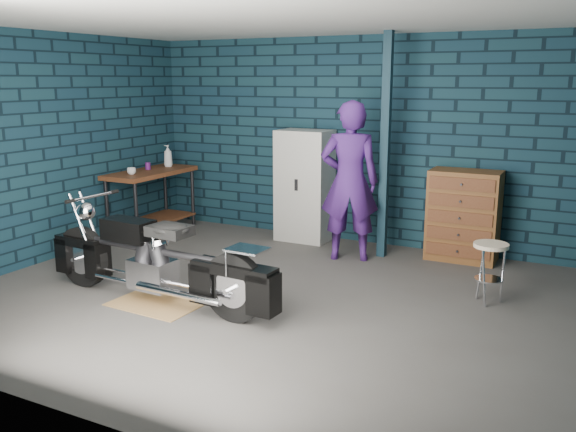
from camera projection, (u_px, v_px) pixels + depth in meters
name	position (u px, v px, depth m)	size (l,w,h in m)	color
ground	(267.00, 298.00, 6.13)	(6.00, 6.00, 0.00)	#464442
room_walls	(292.00, 104.00, 6.19)	(6.02, 5.01, 2.71)	#0F2634
support_post	(385.00, 147.00, 7.29)	(0.10, 0.10, 2.70)	#102632
workbench	(152.00, 203.00, 8.54)	(0.60, 1.40, 0.91)	brown
drip_mat	(159.00, 302.00, 5.99)	(0.87, 0.65, 0.01)	#966A41
motorcycle	(156.00, 254.00, 5.88)	(2.29, 0.62, 1.01)	black
person	(350.00, 181.00, 7.26)	(0.70, 0.46, 1.92)	#411C6B
storage_bin	(130.00, 231.00, 8.16)	(0.49, 0.35, 0.31)	#93969B
locker	(304.00, 186.00, 8.20)	(0.70, 0.50, 1.49)	beige
tool_chest	(463.00, 216.00, 7.30)	(0.82, 0.46, 1.09)	brown
shop_stool	(489.00, 273.00, 5.93)	(0.33, 0.33, 0.61)	beige
cup_a	(131.00, 171.00, 8.07)	(0.12, 0.12, 0.09)	beige
mug_purple	(148.00, 166.00, 8.53)	(0.07, 0.07, 0.10)	#591A6A
bottle	(168.00, 156.00, 8.79)	(0.12, 0.12, 0.31)	#93969B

